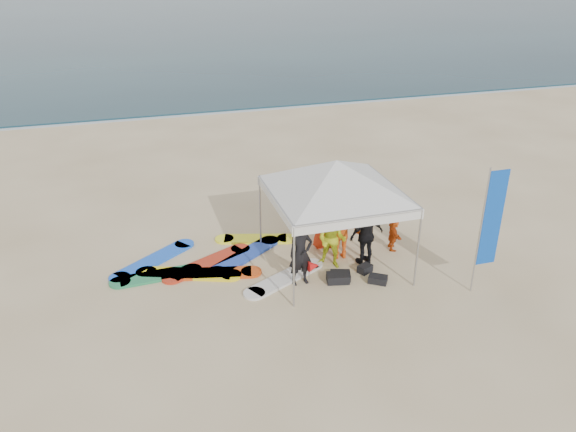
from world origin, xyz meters
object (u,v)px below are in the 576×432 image
(person_black_b, at_px, (367,235))
(feather_flag, at_px, (491,220))
(person_seated, at_px, (393,233))
(marker_pennant, at_px, (314,266))
(person_orange_b, at_px, (325,218))
(canopy_tent, at_px, (337,161))
(person_yellow, at_px, (332,240))
(person_orange_a, at_px, (341,227))
(person_black_a, at_px, (301,253))
(surfboard_spread, at_px, (213,265))

(person_black_b, height_order, feather_flag, feather_flag)
(person_seated, height_order, marker_pennant, person_seated)
(person_orange_b, bearing_deg, feather_flag, 138.57)
(person_orange_b, height_order, canopy_tent, canopy_tent)
(person_yellow, xyz_separation_m, canopy_tent, (0.08, 0.08, 2.13))
(person_yellow, height_order, person_orange_b, person_orange_b)
(person_orange_a, height_order, person_seated, person_orange_a)
(canopy_tent, bearing_deg, person_seated, 9.30)
(person_black_a, xyz_separation_m, person_black_b, (1.96, 0.45, -0.00))
(person_seated, bearing_deg, surfboard_spread, 97.96)
(person_orange_b, relative_size, surfboard_spread, 0.34)
(marker_pennant, bearing_deg, surfboard_spread, 145.45)
(person_black_a, height_order, person_orange_b, person_orange_b)
(person_yellow, xyz_separation_m, feather_flag, (3.12, -2.11, 1.11))
(person_orange_a, xyz_separation_m, person_orange_b, (-0.22, 0.65, 0.01))
(person_orange_a, distance_m, person_seated, 1.62)
(person_orange_a, xyz_separation_m, person_black_b, (0.52, -0.52, -0.05))
(person_black_a, bearing_deg, person_orange_a, 28.18)
(person_black_a, distance_m, surfboard_spread, 2.59)
(marker_pennant, distance_m, surfboard_spread, 2.81)
(person_black_b, bearing_deg, person_orange_b, -67.36)
(person_black_b, distance_m, marker_pennant, 1.78)
(person_black_a, xyz_separation_m, surfboard_spread, (-1.98, 1.46, -0.81))
(person_black_b, distance_m, surfboard_spread, 4.14)
(person_seated, bearing_deg, feather_flag, -141.44)
(person_yellow, xyz_separation_m, person_black_b, (0.93, -0.10, 0.05))
(person_black_b, bearing_deg, person_seated, -164.40)
(person_seated, height_order, feather_flag, feather_flag)
(person_yellow, height_order, canopy_tent, canopy_tent)
(person_orange_b, relative_size, person_seated, 1.84)
(person_orange_a, distance_m, feather_flag, 3.84)
(marker_pennant, bearing_deg, person_seated, 21.34)
(person_black_b, height_order, surfboard_spread, person_black_b)
(person_black_b, xyz_separation_m, marker_pennant, (-1.65, -0.56, -0.35))
(person_orange_b, height_order, marker_pennant, person_orange_b)
(canopy_tent, height_order, surfboard_spread, canopy_tent)
(person_yellow, relative_size, person_seated, 1.64)
(person_black_a, bearing_deg, surfboard_spread, 137.68)
(person_black_a, bearing_deg, person_seated, 11.62)
(person_black_a, distance_m, person_black_b, 2.01)
(person_black_b, distance_m, canopy_tent, 2.26)
(person_black_a, relative_size, canopy_tent, 0.38)
(person_black_a, relative_size, person_yellow, 1.06)
(person_yellow, bearing_deg, person_orange_b, 116.71)
(person_orange_a, distance_m, marker_pennant, 1.61)
(person_orange_a, bearing_deg, marker_pennant, 50.90)
(feather_flag, bearing_deg, person_yellow, 145.99)
(person_yellow, xyz_separation_m, surfboard_spread, (-3.00, 0.91, -0.76))
(person_orange_a, bearing_deg, person_black_b, 142.49)
(person_orange_a, height_order, canopy_tent, canopy_tent)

